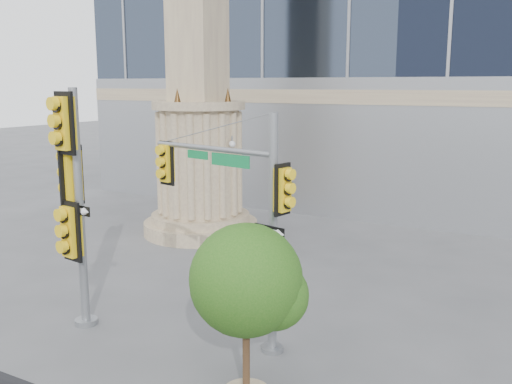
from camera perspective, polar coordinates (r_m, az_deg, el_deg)
The scene contains 5 objects.
ground at distance 12.31m, azimuth -6.51°, elevation -17.10°, with size 120.00×120.00×0.00m, color #545456.
monument at distance 21.70m, azimuth -5.79°, elevation 10.13°, with size 4.40×4.40×16.60m.
main_signal_pole at distance 12.45m, azimuth -1.61°, elevation -0.98°, with size 3.96×1.15×5.17m.
secondary_signal_pole at distance 13.82m, azimuth -17.90°, elevation 0.19°, with size 0.98×0.81×5.66m.
street_tree at distance 10.42m, azimuth -0.77°, elevation -9.26°, with size 2.12×2.07×3.30m.
Camera 1 is at (6.46, -8.76, 5.74)m, focal length 40.00 mm.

